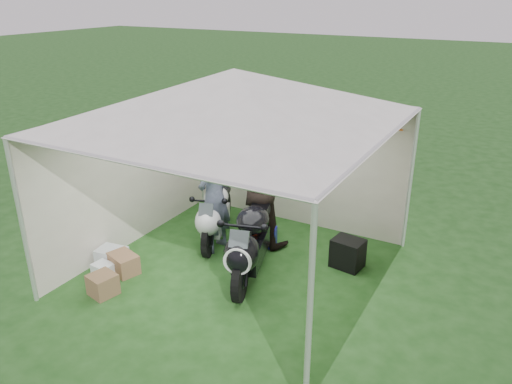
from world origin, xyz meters
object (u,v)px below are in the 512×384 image
(person_blue_jacket, at_px, (214,196))
(crate_3, at_px, (124,263))
(paddock_stand, at_px, (263,237))
(crate_1, at_px, (103,285))
(equipment_box, at_px, (348,253))
(motorcycle_white, at_px, (215,213))
(canopy_tent, at_px, (235,101))
(person_dark_jacket, at_px, (262,187))
(crate_0, at_px, (112,257))
(motorcycle_black, at_px, (250,240))
(crate_2, at_px, (103,270))

(person_blue_jacket, height_order, crate_3, person_blue_jacket)
(paddock_stand, distance_m, crate_1, 2.66)
(person_blue_jacket, xyz_separation_m, equipment_box, (2.07, 0.50, -0.71))
(motorcycle_white, distance_m, paddock_stand, 0.90)
(crate_1, bearing_deg, person_blue_jacket, 71.00)
(canopy_tent, height_order, person_dark_jacket, canopy_tent)
(person_dark_jacket, distance_m, equipment_box, 1.71)
(canopy_tent, distance_m, crate_0, 3.11)
(canopy_tent, bearing_deg, person_blue_jacket, 149.54)
(motorcycle_black, xyz_separation_m, crate_2, (-1.89, -1.07, -0.48))
(crate_0, relative_size, crate_3, 0.95)
(crate_2, height_order, crate_3, crate_3)
(equipment_box, bearing_deg, crate_0, -151.52)
(crate_0, distance_m, crate_3, 0.30)
(paddock_stand, distance_m, crate_0, 2.42)
(crate_3, bearing_deg, person_dark_jacket, 54.56)
(crate_1, distance_m, crate_3, 0.60)
(canopy_tent, distance_m, equipment_box, 2.88)
(person_dark_jacket, height_order, crate_1, person_dark_jacket)
(motorcycle_black, relative_size, equipment_box, 4.58)
(crate_3, bearing_deg, crate_0, 167.77)
(equipment_box, bearing_deg, crate_2, -146.46)
(canopy_tent, xyz_separation_m, person_dark_jacket, (-0.12, 0.98, -1.59))
(paddock_stand, height_order, person_blue_jacket, person_blue_jacket)
(crate_0, distance_m, crate_1, 0.79)
(person_dark_jacket, bearing_deg, paddock_stand, 131.51)
(canopy_tent, height_order, crate_0, canopy_tent)
(crate_0, height_order, crate_3, crate_3)
(canopy_tent, height_order, motorcycle_white, canopy_tent)
(paddock_stand, bearing_deg, equipment_box, 0.74)
(motorcycle_white, xyz_separation_m, person_blue_jacket, (0.17, -0.25, 0.43))
(crate_0, bearing_deg, person_blue_jacket, 48.18)
(person_blue_jacket, distance_m, crate_1, 2.12)
(crate_0, bearing_deg, canopy_tent, 25.50)
(canopy_tent, distance_m, crate_1, 3.12)
(equipment_box, bearing_deg, crate_1, -138.99)
(crate_1, bearing_deg, canopy_tent, 48.68)
(person_dark_jacket, bearing_deg, crate_2, 58.27)
(canopy_tent, distance_m, paddock_stand, 2.57)
(paddock_stand, xyz_separation_m, crate_3, (-1.43, -1.76, -0.01))
(motorcycle_white, distance_m, crate_1, 2.19)
(motorcycle_black, height_order, crate_1, motorcycle_black)
(crate_1, bearing_deg, crate_0, 125.01)
(person_blue_jacket, height_order, equipment_box, person_blue_jacket)
(person_dark_jacket, relative_size, person_blue_jacket, 1.06)
(person_dark_jacket, height_order, crate_0, person_dark_jacket)
(motorcycle_black, relative_size, crate_0, 4.91)
(paddock_stand, distance_m, person_blue_jacket, 1.11)
(person_dark_jacket, xyz_separation_m, person_blue_jacket, (-0.54, -0.59, -0.05))
(equipment_box, xyz_separation_m, crate_2, (-3.05, -2.02, -0.12))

